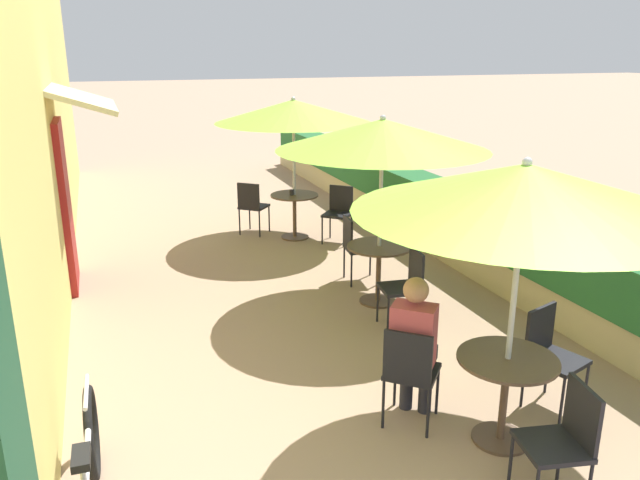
{
  "coord_description": "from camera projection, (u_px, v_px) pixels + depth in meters",
  "views": [
    {
      "loc": [
        -1.95,
        -1.53,
        2.93
      ],
      "look_at": [
        0.15,
        4.34,
        1.0
      ],
      "focal_mm": 35.0,
      "sensor_mm": 36.0,
      "label": 1
    }
  ],
  "objects": [
    {
      "name": "cafe_chair_near_right",
      "position": [
        564.0,
        436.0,
        4.04
      ],
      "size": [
        0.47,
        0.47,
        0.87
      ],
      "rotation": [
        0.0,
        0.0,
        7.66
      ],
      "color": "black",
      "rests_on": "ground_plane"
    },
    {
      "name": "cafe_chair_near_left",
      "position": [
        410.0,
        368.0,
        4.89
      ],
      "size": [
        0.56,
        0.56,
        0.87
      ],
      "rotation": [
        0.0,
        0.0,
        5.57
      ],
      "color": "black",
      "rests_on": "ground_plane"
    },
    {
      "name": "patio_umbrella_mid",
      "position": [
        383.0,
        135.0,
        6.91
      ],
      "size": [
        2.4,
        2.4,
        2.22
      ],
      "color": "#B7B7BC",
      "rests_on": "ground_plane"
    },
    {
      "name": "cafe_chair_far_right",
      "position": [
        339.0,
        209.0,
        9.71
      ],
      "size": [
        0.56,
        0.56,
        0.87
      ],
      "rotation": [
        0.0,
        0.0,
        8.72
      ],
      "color": "black",
      "rests_on": "ground_plane"
    },
    {
      "name": "planter_hedge",
      "position": [
        410.0,
        202.0,
        10.12
      ],
      "size": [
        0.6,
        13.7,
        1.01
      ],
      "color": "tan",
      "rests_on": "ground_plane"
    },
    {
      "name": "patio_umbrella_far",
      "position": [
        293.0,
        111.0,
        9.45
      ],
      "size": [
        2.4,
        2.4,
        2.22
      ],
      "color": "#B7B7BC",
      "rests_on": "ground_plane"
    },
    {
      "name": "coffee_cup_far",
      "position": [
        292.0,
        192.0,
        9.77
      ],
      "size": [
        0.07,
        0.07,
        0.09
      ],
      "color": "#232328",
      "rests_on": "patio_table_far"
    },
    {
      "name": "patio_umbrella_near",
      "position": [
        525.0,
        189.0,
        4.27
      ],
      "size": [
        2.4,
        2.4,
        2.22
      ],
      "color": "#B7B7BC",
      "rests_on": "ground_plane"
    },
    {
      "name": "patio_table_near",
      "position": [
        505.0,
        382.0,
        4.71
      ],
      "size": [
        0.76,
        0.76,
        0.71
      ],
      "color": "brown",
      "rests_on": "ground_plane"
    },
    {
      "name": "patio_table_mid",
      "position": [
        379.0,
        262.0,
        7.35
      ],
      "size": [
        0.76,
        0.76,
        0.71
      ],
      "color": "brown",
      "rests_on": "ground_plane"
    },
    {
      "name": "seated_patron_near_left",
      "position": [
        414.0,
        343.0,
        4.94
      ],
      "size": [
        0.5,
        0.51,
        1.25
      ],
      "rotation": [
        0.0,
        0.0,
        5.57
      ],
      "color": "#23232D",
      "rests_on": "ground_plane"
    },
    {
      "name": "cafe_chair_far_left",
      "position": [
        252.0,
        204.0,
        10.06
      ],
      "size": [
        0.56,
        0.56,
        0.87
      ],
      "rotation": [
        0.0,
        0.0,
        5.58
      ],
      "color": "black",
      "rests_on": "ground_plane"
    },
    {
      "name": "patio_table_far",
      "position": [
        295.0,
        207.0,
        9.89
      ],
      "size": [
        0.76,
        0.76,
        0.71
      ],
      "color": "brown",
      "rests_on": "ground_plane"
    },
    {
      "name": "cafe_chair_mid_left",
      "position": [
        406.0,
        282.0,
        6.7
      ],
      "size": [
        0.44,
        0.44,
        0.87
      ],
      "rotation": [
        0.0,
        0.0,
        7.73
      ],
      "color": "black",
      "rests_on": "ground_plane"
    },
    {
      "name": "cafe_facade_wall",
      "position": [
        45.0,
        116.0,
        7.92
      ],
      "size": [
        0.98,
        14.7,
        4.2
      ],
      "color": "#E0CC6B",
      "rests_on": "ground_plane"
    },
    {
      "name": "cafe_chair_near_back",
      "position": [
        550.0,
        350.0,
        5.19
      ],
      "size": [
        0.51,
        0.51,
        0.87
      ],
      "rotation": [
        0.0,
        0.0,
        9.75
      ],
      "color": "black",
      "rests_on": "ground_plane"
    },
    {
      "name": "cafe_chair_mid_right",
      "position": [
        356.0,
        244.0,
        8.0
      ],
      "size": [
        0.44,
        0.44,
        0.87
      ],
      "rotation": [
        0.0,
        0.0,
        10.88
      ],
      "color": "black",
      "rests_on": "ground_plane"
    }
  ]
}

